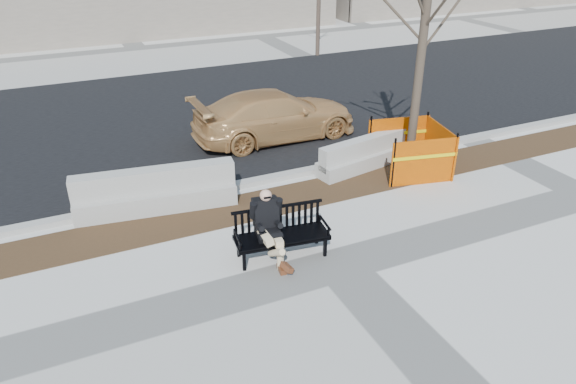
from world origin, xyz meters
name	(u,v)px	position (x,y,z in m)	size (l,w,h in m)	color
ground	(339,264)	(0.00, 0.00, 0.00)	(120.00, 120.00, 0.00)	beige
mulch_strip	(279,200)	(0.00, 2.60, 0.00)	(40.00, 1.20, 0.02)	#47301C
asphalt_street	(198,113)	(0.00, 8.80, 0.00)	(60.00, 10.40, 0.01)	black
curb	(262,180)	(0.00, 3.55, 0.06)	(60.00, 0.25, 0.12)	#9E9B93
bench	(282,256)	(-0.81, 0.66, 0.00)	(1.71, 0.61, 0.91)	black
seated_man	(268,257)	(-1.04, 0.74, 0.00)	(0.56, 0.94, 1.31)	black
tree_fence	(408,170)	(3.42, 2.68, 0.00)	(2.35, 2.35, 5.89)	#E65C00
sedan	(275,138)	(1.38, 5.96, 0.00)	(1.82, 4.48, 1.30)	tan
jersey_barrier_left	(158,209)	(-2.45, 3.31, 0.00)	(3.26, 0.65, 0.94)	#A29F97
jersey_barrier_right	(366,167)	(2.61, 3.29, 0.00)	(2.74, 0.55, 0.78)	#ABA8A0
far_tree_right	(317,55)	(6.84, 13.95, 0.00)	(1.94, 1.94, 5.23)	#4F3E33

